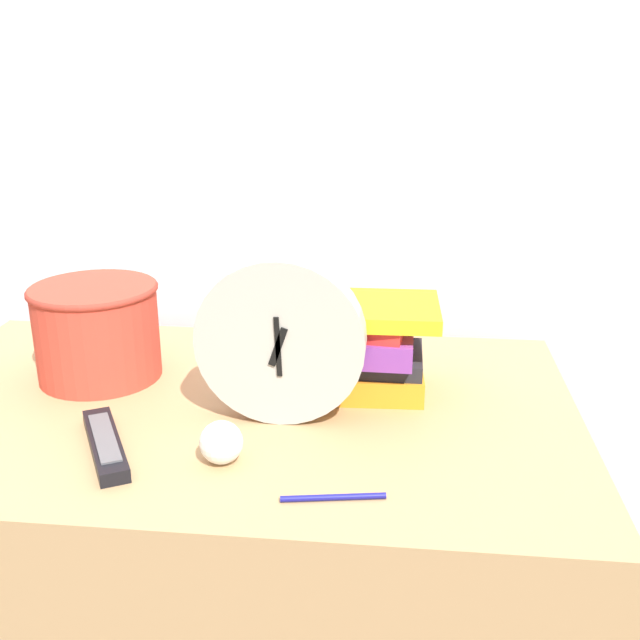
{
  "coord_description": "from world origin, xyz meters",
  "views": [
    {
      "loc": [
        0.26,
        -0.71,
        1.25
      ],
      "look_at": [
        0.14,
        0.36,
        0.86
      ],
      "focal_mm": 42.0,
      "sensor_mm": 36.0,
      "label": 1
    }
  ],
  "objects_px": {
    "book_stack": "(358,344)",
    "tv_remote": "(105,444)",
    "basket": "(97,329)",
    "crumpled_paper_ball": "(221,442)",
    "pen": "(333,497)",
    "desk_clock": "(280,341)"
  },
  "relations": [
    {
      "from": "book_stack",
      "to": "basket",
      "type": "bearing_deg",
      "value": 179.15
    },
    {
      "from": "basket",
      "to": "pen",
      "type": "distance_m",
      "value": 0.56
    },
    {
      "from": "tv_remote",
      "to": "crumpled_paper_ball",
      "type": "height_order",
      "value": "crumpled_paper_ball"
    },
    {
      "from": "basket",
      "to": "tv_remote",
      "type": "xyz_separation_m",
      "value": [
        0.1,
        -0.25,
        -0.08
      ]
    },
    {
      "from": "tv_remote",
      "to": "pen",
      "type": "height_order",
      "value": "tv_remote"
    },
    {
      "from": "crumpled_paper_ball",
      "to": "pen",
      "type": "bearing_deg",
      "value": -25.72
    },
    {
      "from": "desk_clock",
      "to": "crumpled_paper_ball",
      "type": "height_order",
      "value": "desk_clock"
    },
    {
      "from": "tv_remote",
      "to": "crumpled_paper_ball",
      "type": "distance_m",
      "value": 0.17
    },
    {
      "from": "book_stack",
      "to": "basket",
      "type": "distance_m",
      "value": 0.44
    },
    {
      "from": "desk_clock",
      "to": "book_stack",
      "type": "distance_m",
      "value": 0.17
    },
    {
      "from": "crumpled_paper_ball",
      "to": "pen",
      "type": "distance_m",
      "value": 0.18
    },
    {
      "from": "crumpled_paper_ball",
      "to": "pen",
      "type": "xyz_separation_m",
      "value": [
        0.16,
        -0.08,
        -0.03
      ]
    },
    {
      "from": "tv_remote",
      "to": "basket",
      "type": "bearing_deg",
      "value": 112.72
    },
    {
      "from": "basket",
      "to": "crumpled_paper_ball",
      "type": "height_order",
      "value": "basket"
    },
    {
      "from": "pen",
      "to": "desk_clock",
      "type": "bearing_deg",
      "value": 114.76
    },
    {
      "from": "book_stack",
      "to": "tv_remote",
      "type": "bearing_deg",
      "value": -144.22
    },
    {
      "from": "tv_remote",
      "to": "pen",
      "type": "xyz_separation_m",
      "value": [
        0.33,
        -0.09,
        -0.01
      ]
    },
    {
      "from": "desk_clock",
      "to": "pen",
      "type": "relative_size",
      "value": 1.91
    },
    {
      "from": "desk_clock",
      "to": "crumpled_paper_ball",
      "type": "bearing_deg",
      "value": -114.14
    },
    {
      "from": "basket",
      "to": "desk_clock",
      "type": "bearing_deg",
      "value": -20.57
    },
    {
      "from": "book_stack",
      "to": "tv_remote",
      "type": "xyz_separation_m",
      "value": [
        -0.34,
        -0.24,
        -0.07
      ]
    },
    {
      "from": "pen",
      "to": "basket",
      "type": "bearing_deg",
      "value": 141.98
    }
  ]
}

